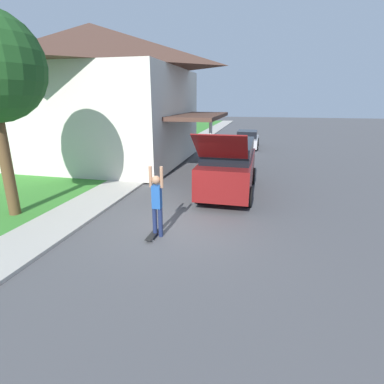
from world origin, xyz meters
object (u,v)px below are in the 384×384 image
object	(u,v)px
skateboarder	(157,201)
skateboard	(153,235)
car_down_street	(247,140)
suv_parked	(229,166)

from	to	relation	value
skateboarder	skateboard	xyz separation A→B (m)	(-0.11, -0.13, -1.00)
car_down_street	skateboarder	xyz separation A→B (m)	(-1.54, -17.24, 0.44)
skateboarder	suv_parked	bearing A→B (deg)	72.54
suv_parked	skateboarder	distance (m)	4.94
suv_parked	skateboarder	xyz separation A→B (m)	(-1.48, -4.72, -0.08)
car_down_street	skateboard	distance (m)	17.46
suv_parked	car_down_street	distance (m)	12.54
car_down_street	skateboarder	distance (m)	17.32
suv_parked	skateboard	world-z (taller)	suv_parked
car_down_street	skateboard	world-z (taller)	car_down_street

